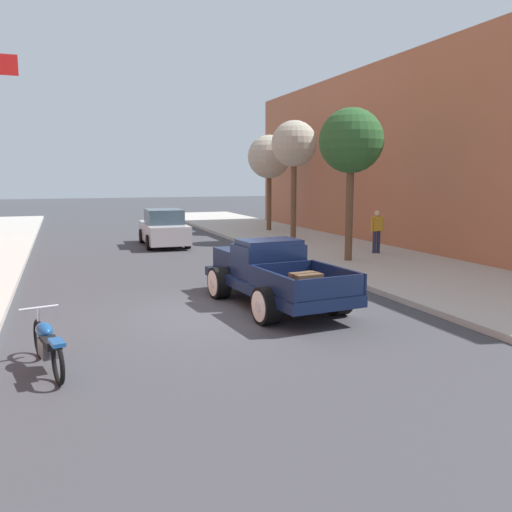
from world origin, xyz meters
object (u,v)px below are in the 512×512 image
object	(u,v)px
street_tree_nearest	(351,142)
street_tree_second	(294,145)
street_tree_third	(269,157)
car_background_silver	(164,229)
pedestrian_sidewalk_right	(377,229)
motorcycle_parked	(47,344)
hotrod_truck_navy	(270,273)

from	to	relation	value
street_tree_nearest	street_tree_second	xyz separation A→B (m)	(0.76, 6.46, 0.27)
street_tree_second	street_tree_third	xyz separation A→B (m)	(0.56, 4.54, -0.40)
street_tree_second	street_tree_third	world-z (taller)	street_tree_second
car_background_silver	pedestrian_sidewalk_right	world-z (taller)	pedestrian_sidewalk_right
motorcycle_parked	street_tree_third	size ratio (longest dim) A/B	0.40
car_background_silver	street_tree_second	size ratio (longest dim) A/B	0.79
motorcycle_parked	pedestrian_sidewalk_right	distance (m)	14.61
street_tree_third	hotrod_truck_navy	bearing A→B (deg)	-111.49
car_background_silver	street_tree_third	bearing A→B (deg)	29.04
pedestrian_sidewalk_right	street_tree_second	xyz separation A→B (m)	(-1.15, 5.29, 3.45)
street_tree_second	hotrod_truck_navy	bearing A→B (deg)	-116.80
motorcycle_parked	street_tree_nearest	xyz separation A→B (m)	(9.81, 7.52, 3.83)
hotrod_truck_navy	street_tree_third	distance (m)	17.06
street_tree_nearest	street_tree_second	size ratio (longest dim) A/B	0.96
motorcycle_parked	pedestrian_sidewalk_right	world-z (taller)	pedestrian_sidewalk_right
pedestrian_sidewalk_right	street_tree_nearest	size ratio (longest dim) A/B	0.31
pedestrian_sidewalk_right	hotrod_truck_navy	bearing A→B (deg)	-139.53
car_background_silver	street_tree_third	world-z (taller)	street_tree_third
street_tree_nearest	car_background_silver	bearing A→B (deg)	125.21
motorcycle_parked	street_tree_second	world-z (taller)	street_tree_second
motorcycle_parked	street_tree_nearest	world-z (taller)	street_tree_nearest
hotrod_truck_navy	street_tree_second	xyz separation A→B (m)	(5.57, 11.02, 3.78)
hotrod_truck_navy	pedestrian_sidewalk_right	world-z (taller)	pedestrian_sidewalk_right
pedestrian_sidewalk_right	motorcycle_parked	bearing A→B (deg)	-143.42
motorcycle_parked	car_background_silver	xyz separation A→B (m)	(4.61, 14.90, 0.33)
car_background_silver	street_tree_second	world-z (taller)	street_tree_second
street_tree_nearest	hotrod_truck_navy	bearing A→B (deg)	-136.50
motorcycle_parked	street_tree_third	world-z (taller)	street_tree_third
hotrod_truck_navy	car_background_silver	world-z (taller)	car_background_silver
hotrod_truck_navy	pedestrian_sidewalk_right	distance (m)	8.84
motorcycle_parked	street_tree_second	bearing A→B (deg)	52.92
hotrod_truck_navy	pedestrian_sidewalk_right	xyz separation A→B (m)	(6.72, 5.73, 0.33)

